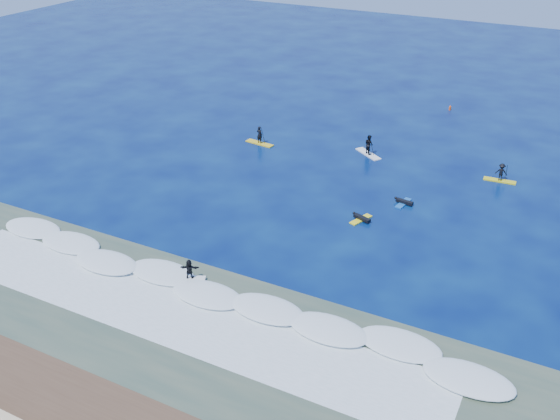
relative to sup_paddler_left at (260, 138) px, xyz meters
The scene contains 12 objects.
ground 15.14m from the sup_paddler_left, 57.33° to the right, with size 160.00×160.00×0.00m, color #030D45.
wet_sand_strip 35.20m from the sup_paddler_left, 76.58° to the right, with size 90.00×5.00×0.08m, color #4D3424.
shallow_water 27.96m from the sup_paddler_left, 73.02° to the right, with size 90.00×13.00×0.01m, color #35493C.
breaking_wave 24.17m from the sup_paddler_left, 70.24° to the right, with size 40.00×6.00×0.30m, color white.
whitewater 27.01m from the sup_paddler_left, 72.40° to the right, with size 34.00×5.00×0.02m, color silver.
sup_paddler_left is the anchor object (origin of this frame).
sup_paddler_center 10.56m from the sup_paddler_left, 12.96° to the left, with size 3.03×2.48×2.22m.
sup_paddler_right 22.35m from the sup_paddler_left, ahead, with size 2.70×0.85×1.87m.
prone_paddler_near 17.21m from the sup_paddler_left, 34.55° to the right, with size 1.60×2.12×0.43m.
prone_paddler_far 17.20m from the sup_paddler_left, 19.40° to the right, with size 1.60×2.06×0.42m.
wave_surfer 23.46m from the sup_paddler_left, 72.04° to the right, with size 2.03×1.31×1.43m.
marker_buoy 23.00m from the sup_paddler_left, 52.44° to the left, with size 0.25×0.25×0.60m.
Camera 1 is at (19.40, -36.36, 23.11)m, focal length 40.00 mm.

